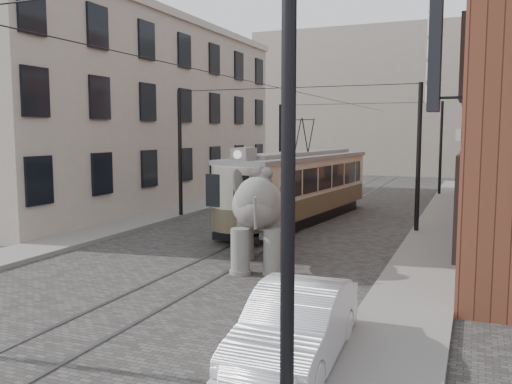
% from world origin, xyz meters
% --- Properties ---
extents(ground, '(120.00, 120.00, 0.00)m').
position_xyz_m(ground, '(0.00, 0.00, 0.00)').
color(ground, '#464340').
extents(tram_rails, '(1.54, 80.00, 0.02)m').
position_xyz_m(tram_rails, '(0.00, 0.00, 0.01)').
color(tram_rails, slate).
rests_on(tram_rails, ground).
extents(sidewalk_right, '(2.00, 60.00, 0.15)m').
position_xyz_m(sidewalk_right, '(6.00, 0.00, 0.07)').
color(sidewalk_right, slate).
rests_on(sidewalk_right, ground).
extents(sidewalk_left, '(2.00, 60.00, 0.15)m').
position_xyz_m(sidewalk_left, '(-6.50, 0.00, 0.07)').
color(sidewalk_left, slate).
rests_on(sidewalk_left, ground).
extents(stucco_building, '(7.00, 24.00, 10.00)m').
position_xyz_m(stucco_building, '(-11.00, 10.00, 5.00)').
color(stucco_building, '#A09585').
rests_on(stucco_building, ground).
extents(distant_block, '(28.00, 10.00, 14.00)m').
position_xyz_m(distant_block, '(0.00, 40.00, 7.00)').
color(distant_block, '#A09585').
rests_on(distant_block, ground).
extents(catenary, '(11.00, 30.20, 6.00)m').
position_xyz_m(catenary, '(-0.20, 5.00, 3.00)').
color(catenary, black).
rests_on(catenary, ground).
extents(tram, '(3.70, 11.94, 4.66)m').
position_xyz_m(tram, '(-0.01, 7.15, 2.33)').
color(tram, '#BEB49A').
rests_on(tram, ground).
extents(elephant, '(4.04, 5.38, 2.93)m').
position_xyz_m(elephant, '(1.29, -1.25, 1.47)').
color(elephant, '#5C5A55').
rests_on(elephant, ground).
extents(parked_car, '(1.66, 4.28, 1.39)m').
position_xyz_m(parked_car, '(4.52, -7.53, 0.70)').
color(parked_car, silver).
rests_on(parked_car, ground).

